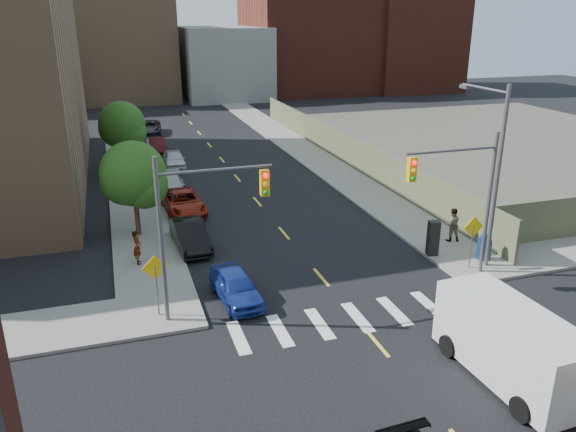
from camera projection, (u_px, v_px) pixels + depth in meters
ground at (402, 373)px, 19.83m from camera, size 160.00×160.00×0.00m
sidewalk_nw at (124, 142)px, 54.71m from camera, size 3.50×73.00×0.15m
sidewalk_ne at (276, 132)px, 59.16m from camera, size 3.50×73.00×0.15m
fence_north at (343, 148)px, 47.21m from camera, size 0.12×44.00×2.50m
gravel_lot at (509, 143)px, 54.69m from camera, size 36.00×42.00×0.06m
bg_bldg_midwest at (122, 46)px, 79.97m from camera, size 14.00×16.00×15.00m
bg_bldg_center at (223, 62)px, 83.05m from camera, size 12.00×16.00×10.00m
bg_bldg_east at (307, 39)px, 87.83m from camera, size 18.00×18.00×16.00m
bg_bldg_fareast at (405, 32)px, 90.29m from camera, size 14.00×16.00×18.00m
signal_nw at (199, 215)px, 21.93m from camera, size 4.59×0.30×7.00m
signal_ne at (463, 188)px, 25.36m from camera, size 4.59×0.30×7.00m
streetlight_ne at (493, 164)px, 26.57m from camera, size 0.25×3.70×9.00m
warn_sign_nw at (156, 275)px, 22.72m from camera, size 1.06×0.06×2.83m
warn_sign_ne at (473, 233)px, 27.02m from camera, size 1.06×0.06×2.83m
warn_sign_midwest at (135, 183)px, 34.80m from camera, size 1.06×0.06×2.83m
tree_west_near at (133, 178)px, 30.70m from camera, size 3.66×3.64×5.52m
tree_west_far at (122, 127)px, 44.12m from camera, size 3.66×3.64×5.52m
parked_car_blue at (236, 286)px, 24.60m from camera, size 2.00×4.13×1.36m
parked_car_black at (190, 235)px, 30.13m from camera, size 1.83×4.59×1.48m
parked_car_red at (183, 202)px, 35.47m from camera, size 2.66×5.19×1.40m
parked_car_silver at (171, 187)px, 38.59m from camera, size 2.19×4.82×1.37m
parked_car_white at (174, 159)px, 45.79m from camera, size 1.77×4.18×1.41m
parked_car_maroon at (157, 145)px, 50.75m from camera, size 1.54×4.11×1.34m
parked_car_grey at (150, 127)px, 58.62m from camera, size 2.71×5.03×1.34m
cargo_van at (508, 341)px, 19.25m from camera, size 2.64×5.86×2.64m
mailbox at (484, 247)px, 28.38m from camera, size 0.61×0.49×1.38m
payphone at (433, 238)px, 28.82m from camera, size 0.62×0.54×1.85m
pedestrian_west at (137, 247)px, 27.82m from camera, size 0.44×0.65×1.75m
pedestrian_east at (452, 225)px, 30.61m from camera, size 1.06×0.92×1.88m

